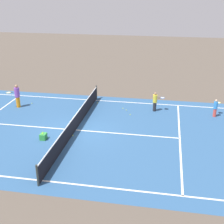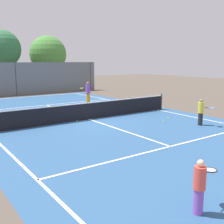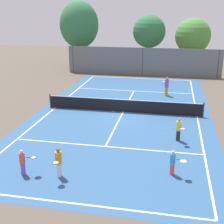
# 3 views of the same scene
# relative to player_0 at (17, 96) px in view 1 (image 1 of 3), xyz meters

# --- Properties ---
(ground_plane) EXTENTS (80.00, 80.00, 0.00)m
(ground_plane) POSITION_rel_player_0_xyz_m (-3.07, -5.33, -0.89)
(ground_plane) COLOR brown
(court_surface) EXTENTS (13.00, 25.00, 0.01)m
(court_surface) POSITION_rel_player_0_xyz_m (-3.07, -5.33, -0.89)
(court_surface) COLOR #2D5684
(court_surface) RESTS_ON ground_plane
(tennis_net) EXTENTS (11.90, 0.10, 1.10)m
(tennis_net) POSITION_rel_player_0_xyz_m (-3.07, -5.33, -0.38)
(tennis_net) COLOR #333833
(tennis_net) RESTS_ON ground_plane
(player_0) EXTENTS (0.68, 0.92, 1.73)m
(player_0) POSITION_rel_player_0_xyz_m (0.00, 0.00, 0.00)
(player_0) COLOR orange
(player_0) RESTS_ON ground_plane
(player_2) EXTENTS (0.56, 0.88, 1.41)m
(player_2) POSITION_rel_player_0_xyz_m (1.02, -10.05, -0.16)
(player_2) COLOR #232328
(player_2) RESTS_ON ground_plane
(player_4) EXTENTS (0.83, 0.58, 1.25)m
(player_4) POSITION_rel_player_0_xyz_m (0.74, -14.17, -0.24)
(player_4) COLOR #E54C3F
(player_4) RESTS_ON ground_plane
(ball_crate) EXTENTS (0.43, 0.34, 0.43)m
(ball_crate) POSITION_rel_player_0_xyz_m (-4.60, -3.82, -0.71)
(ball_crate) COLOR green
(ball_crate) RESTS_ON ground_plane
(tennis_ball_0) EXTENTS (0.07, 0.07, 0.07)m
(tennis_ball_0) POSITION_rel_player_0_xyz_m (0.83, -0.70, -0.86)
(tennis_ball_0) COLOR #CCE533
(tennis_ball_0) RESTS_ON ground_plane
(tennis_ball_2) EXTENTS (0.07, 0.07, 0.07)m
(tennis_ball_2) POSITION_rel_player_0_xyz_m (1.82, -5.63, -0.86)
(tennis_ball_2) COLOR #CCE533
(tennis_ball_2) RESTS_ON ground_plane
(tennis_ball_3) EXTENTS (0.07, 0.07, 0.07)m
(tennis_ball_3) POSITION_rel_player_0_xyz_m (-0.05, -8.40, -0.86)
(tennis_ball_3) COLOR #CCE533
(tennis_ball_3) RESTS_ON ground_plane
(tennis_ball_4) EXTENTS (0.07, 0.07, 0.07)m
(tennis_ball_4) POSITION_rel_player_0_xyz_m (-3.89, -5.40, -0.86)
(tennis_ball_4) COLOR #CCE533
(tennis_ball_4) RESTS_ON ground_plane
(tennis_ball_5) EXTENTS (0.07, 0.07, 0.07)m
(tennis_ball_5) POSITION_rel_player_0_xyz_m (1.03, -7.72, -0.86)
(tennis_ball_5) COLOR #CCE533
(tennis_ball_5) RESTS_ON ground_plane
(tennis_ball_6) EXTENTS (0.07, 0.07, 0.07)m
(tennis_ball_6) POSITION_rel_player_0_xyz_m (0.74, -8.01, -0.86)
(tennis_ball_6) COLOR #CCE533
(tennis_ball_6) RESTS_ON ground_plane
(tennis_ball_8) EXTENTS (0.07, 0.07, 0.07)m
(tennis_ball_8) POSITION_rel_player_0_xyz_m (1.50, 0.75, -0.86)
(tennis_ball_8) COLOR #CCE533
(tennis_ball_8) RESTS_ON ground_plane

